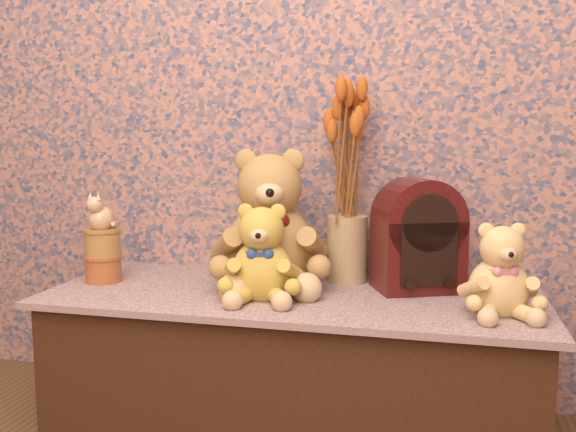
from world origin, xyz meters
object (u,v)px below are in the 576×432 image
object	(u,v)px
teddy_large	(270,213)
biscuit_tin_lower	(103,269)
cathedral_radio	(418,234)
ceramic_vase	(347,249)
teddy_medium	(262,248)
teddy_small	(500,265)
cat_figurine	(101,211)

from	to	relation	value
teddy_large	biscuit_tin_lower	bearing A→B (deg)	173.10
cathedral_radio	biscuit_tin_lower	distance (m)	1.01
ceramic_vase	biscuit_tin_lower	bearing A→B (deg)	-166.22
teddy_medium	biscuit_tin_lower	size ratio (longest dim) A/B	2.62
teddy_small	biscuit_tin_lower	size ratio (longest dim) A/B	2.31
cat_figurine	cathedral_radio	bearing A→B (deg)	17.36
cathedral_radio	cat_figurine	world-z (taller)	cathedral_radio
teddy_large	cathedral_radio	size ratio (longest dim) A/B	1.34
teddy_large	cathedral_radio	world-z (taller)	teddy_large
ceramic_vase	cat_figurine	distance (m)	0.80
biscuit_tin_lower	teddy_medium	bearing A→B (deg)	-7.54
teddy_medium	cathedral_radio	xyz separation A→B (m)	(0.43, 0.21, 0.02)
cathedral_radio	biscuit_tin_lower	bearing A→B (deg)	164.41
cathedral_radio	cat_figurine	distance (m)	1.00
teddy_medium	biscuit_tin_lower	distance (m)	0.57
teddy_small	ceramic_vase	xyz separation A→B (m)	(-0.45, 0.27, -0.02)
ceramic_vase	teddy_small	bearing A→B (deg)	-31.08
teddy_large	ceramic_vase	world-z (taller)	teddy_large
teddy_large	cat_figurine	xyz separation A→B (m)	(-0.54, -0.08, 0.00)
teddy_medium	teddy_small	world-z (taller)	teddy_medium
biscuit_tin_lower	cat_figurine	size ratio (longest dim) A/B	0.93
cat_figurine	biscuit_tin_lower	bearing A→B (deg)	0.00
ceramic_vase	cathedral_radio	bearing A→B (deg)	-13.39
ceramic_vase	teddy_large	bearing A→B (deg)	-155.23
biscuit_tin_lower	cathedral_radio	bearing A→B (deg)	7.74
cathedral_radio	ceramic_vase	xyz separation A→B (m)	(-0.22, 0.05, -0.06)
teddy_small	teddy_medium	bearing A→B (deg)	166.49
teddy_small	ceramic_vase	world-z (taller)	teddy_small
teddy_medium	cat_figurine	bearing A→B (deg)	163.32
teddy_large	ceramic_vase	xyz separation A→B (m)	(0.23, 0.11, -0.12)
teddy_small	ceramic_vase	distance (m)	0.52
teddy_large	teddy_medium	distance (m)	0.18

